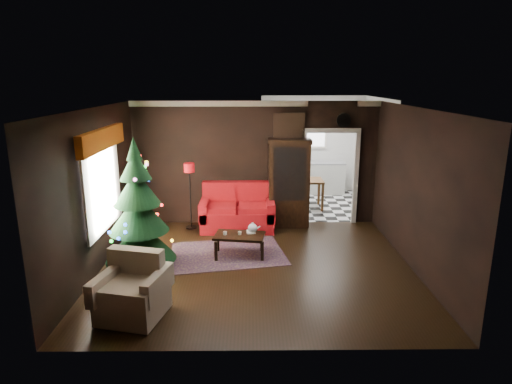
{
  "coord_description": "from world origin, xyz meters",
  "views": [
    {
      "loc": [
        -0.09,
        -7.26,
        3.27
      ],
      "look_at": [
        0.0,
        0.9,
        1.15
      ],
      "focal_mm": 30.7,
      "sensor_mm": 36.0,
      "label": 1
    }
  ],
  "objects_px": {
    "floor_lamp": "(190,196)",
    "loveseat": "(237,207)",
    "christmas_tree": "(138,210)",
    "coffee_table": "(239,245)",
    "teapot": "(253,228)",
    "armchair": "(132,287)",
    "wall_clock": "(344,120)",
    "curio_cabinet": "(289,185)",
    "kitchen_table": "(309,194)"
  },
  "relations": [
    {
      "from": "loveseat",
      "to": "curio_cabinet",
      "type": "height_order",
      "value": "curio_cabinet"
    },
    {
      "from": "loveseat",
      "to": "kitchen_table",
      "type": "bearing_deg",
      "value": 42.51
    },
    {
      "from": "loveseat",
      "to": "floor_lamp",
      "type": "relative_size",
      "value": 1.18
    },
    {
      "from": "floor_lamp",
      "to": "kitchen_table",
      "type": "relative_size",
      "value": 1.91
    },
    {
      "from": "armchair",
      "to": "christmas_tree",
      "type": "bearing_deg",
      "value": 113.55
    },
    {
      "from": "teapot",
      "to": "coffee_table",
      "type": "bearing_deg",
      "value": -157.51
    },
    {
      "from": "coffee_table",
      "to": "kitchen_table",
      "type": "xyz_separation_m",
      "value": [
        1.72,
        3.21,
        0.16
      ]
    },
    {
      "from": "floor_lamp",
      "to": "armchair",
      "type": "xyz_separation_m",
      "value": [
        -0.36,
        -3.48,
        -0.37
      ]
    },
    {
      "from": "coffee_table",
      "to": "wall_clock",
      "type": "xyz_separation_m",
      "value": [
        2.27,
        1.96,
        2.16
      ]
    },
    {
      "from": "loveseat",
      "to": "floor_lamp",
      "type": "bearing_deg",
      "value": -165.44
    },
    {
      "from": "coffee_table",
      "to": "kitchen_table",
      "type": "bearing_deg",
      "value": 61.82
    },
    {
      "from": "kitchen_table",
      "to": "curio_cabinet",
      "type": "bearing_deg",
      "value": -114.44
    },
    {
      "from": "coffee_table",
      "to": "wall_clock",
      "type": "bearing_deg",
      "value": 40.77
    },
    {
      "from": "floor_lamp",
      "to": "christmas_tree",
      "type": "distance_m",
      "value": 1.84
    },
    {
      "from": "floor_lamp",
      "to": "kitchen_table",
      "type": "height_order",
      "value": "floor_lamp"
    },
    {
      "from": "coffee_table",
      "to": "armchair",
      "type": "bearing_deg",
      "value": -123.34
    },
    {
      "from": "loveseat",
      "to": "floor_lamp",
      "type": "distance_m",
      "value": 1.08
    },
    {
      "from": "curio_cabinet",
      "to": "christmas_tree",
      "type": "bearing_deg",
      "value": -142.27
    },
    {
      "from": "armchair",
      "to": "coffee_table",
      "type": "bearing_deg",
      "value": 70.09
    },
    {
      "from": "floor_lamp",
      "to": "loveseat",
      "type": "bearing_deg",
      "value": 14.56
    },
    {
      "from": "christmas_tree",
      "to": "armchair",
      "type": "bearing_deg",
      "value": -79.87
    },
    {
      "from": "christmas_tree",
      "to": "armchair",
      "type": "distance_m",
      "value": 1.9
    },
    {
      "from": "curio_cabinet",
      "to": "christmas_tree",
      "type": "distance_m",
      "value": 3.57
    },
    {
      "from": "wall_clock",
      "to": "christmas_tree",
      "type": "bearing_deg",
      "value": -149.56
    },
    {
      "from": "loveseat",
      "to": "curio_cabinet",
      "type": "relative_size",
      "value": 0.89
    },
    {
      "from": "curio_cabinet",
      "to": "armchair",
      "type": "distance_m",
      "value": 4.71
    },
    {
      "from": "loveseat",
      "to": "armchair",
      "type": "distance_m",
      "value": 3.98
    },
    {
      "from": "coffee_table",
      "to": "teapot",
      "type": "height_order",
      "value": "teapot"
    },
    {
      "from": "curio_cabinet",
      "to": "christmas_tree",
      "type": "xyz_separation_m",
      "value": [
        -2.82,
        -2.18,
        0.1
      ]
    },
    {
      "from": "floor_lamp",
      "to": "teapot",
      "type": "distance_m",
      "value": 1.81
    },
    {
      "from": "floor_lamp",
      "to": "wall_clock",
      "type": "relative_size",
      "value": 4.49
    },
    {
      "from": "armchair",
      "to": "curio_cabinet",
      "type": "bearing_deg",
      "value": 71.12
    },
    {
      "from": "loveseat",
      "to": "christmas_tree",
      "type": "height_order",
      "value": "christmas_tree"
    },
    {
      "from": "loveseat",
      "to": "teapot",
      "type": "xyz_separation_m",
      "value": [
        0.33,
        -1.45,
        0.02
      ]
    },
    {
      "from": "coffee_table",
      "to": "loveseat",
      "type": "bearing_deg",
      "value": 93.05
    },
    {
      "from": "loveseat",
      "to": "kitchen_table",
      "type": "relative_size",
      "value": 2.27
    },
    {
      "from": "teapot",
      "to": "kitchen_table",
      "type": "distance_m",
      "value": 3.44
    },
    {
      "from": "kitchen_table",
      "to": "coffee_table",
      "type": "bearing_deg",
      "value": -118.18
    },
    {
      "from": "armchair",
      "to": "wall_clock",
      "type": "xyz_separation_m",
      "value": [
        3.7,
        4.14,
        1.92
      ]
    },
    {
      "from": "loveseat",
      "to": "floor_lamp",
      "type": "xyz_separation_m",
      "value": [
        -1.0,
        -0.26,
        0.33
      ]
    },
    {
      "from": "wall_clock",
      "to": "coffee_table",
      "type": "bearing_deg",
      "value": -139.23
    },
    {
      "from": "coffee_table",
      "to": "wall_clock",
      "type": "relative_size",
      "value": 2.89
    },
    {
      "from": "coffee_table",
      "to": "teapot",
      "type": "bearing_deg",
      "value": 22.49
    },
    {
      "from": "christmas_tree",
      "to": "kitchen_table",
      "type": "bearing_deg",
      "value": 46.14
    },
    {
      "from": "curio_cabinet",
      "to": "floor_lamp",
      "type": "height_order",
      "value": "curio_cabinet"
    },
    {
      "from": "coffee_table",
      "to": "wall_clock",
      "type": "distance_m",
      "value": 3.69
    },
    {
      "from": "coffee_table",
      "to": "kitchen_table",
      "type": "height_order",
      "value": "kitchen_table"
    },
    {
      "from": "floor_lamp",
      "to": "christmas_tree",
      "type": "height_order",
      "value": "christmas_tree"
    },
    {
      "from": "loveseat",
      "to": "teapot",
      "type": "height_order",
      "value": "loveseat"
    },
    {
      "from": "wall_clock",
      "to": "teapot",
      "type": "bearing_deg",
      "value": -137.46
    }
  ]
}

